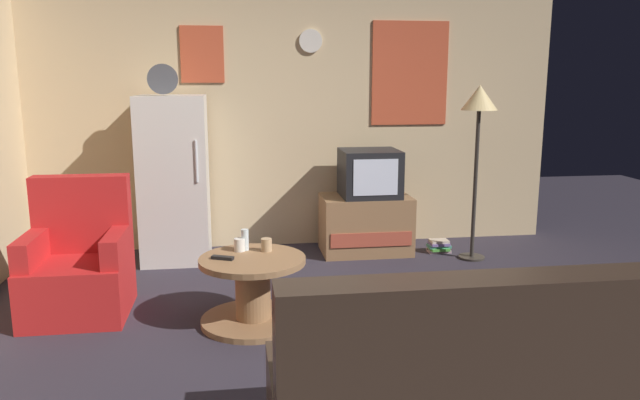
{
  "coord_description": "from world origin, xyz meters",
  "views": [
    {
      "loc": [
        -0.58,
        -3.55,
        1.66
      ],
      "look_at": [
        0.05,
        0.9,
        0.75
      ],
      "focal_mm": 34.27,
      "sensor_mm": 36.0,
      "label": 1
    }
  ],
  "objects_px": {
    "mug_ceramic_white": "(240,245)",
    "armchair": "(79,267)",
    "coffee_table": "(253,291)",
    "couch": "(468,394)",
    "book_stack": "(439,246)",
    "mug_ceramic_tan": "(266,245)",
    "tv_stand": "(366,224)",
    "fridge": "(174,179)",
    "standing_lamp": "(479,111)",
    "remote_control": "(223,258)",
    "crt_tv": "(370,173)",
    "wine_glass": "(245,240)"
  },
  "relations": [
    {
      "from": "mug_ceramic_white",
      "to": "armchair",
      "type": "xyz_separation_m",
      "value": [
        -1.13,
        0.21,
        -0.18
      ]
    },
    {
      "from": "coffee_table",
      "to": "couch",
      "type": "bearing_deg",
      "value": -62.22
    },
    {
      "from": "coffee_table",
      "to": "book_stack",
      "type": "xyz_separation_m",
      "value": [
        1.83,
        1.49,
        -0.18
      ]
    },
    {
      "from": "mug_ceramic_tan",
      "to": "couch",
      "type": "distance_m",
      "value": 1.97
    },
    {
      "from": "tv_stand",
      "to": "couch",
      "type": "distance_m",
      "value": 3.26
    },
    {
      "from": "fridge",
      "to": "standing_lamp",
      "type": "xyz_separation_m",
      "value": [
        2.71,
        -0.36,
        0.6
      ]
    },
    {
      "from": "remote_control",
      "to": "armchair",
      "type": "relative_size",
      "value": 0.16
    },
    {
      "from": "standing_lamp",
      "to": "coffee_table",
      "type": "xyz_separation_m",
      "value": [
        -2.06,
        -1.25,
        -1.12
      ]
    },
    {
      "from": "crt_tv",
      "to": "wine_glass",
      "type": "bearing_deg",
      "value": -130.47
    },
    {
      "from": "tv_stand",
      "to": "mug_ceramic_white",
      "type": "height_order",
      "value": "mug_ceramic_white"
    },
    {
      "from": "crt_tv",
      "to": "armchair",
      "type": "xyz_separation_m",
      "value": [
        -2.37,
        -1.21,
        -0.43
      ]
    },
    {
      "from": "mug_ceramic_white",
      "to": "remote_control",
      "type": "bearing_deg",
      "value": -121.9
    },
    {
      "from": "fridge",
      "to": "tv_stand",
      "type": "xyz_separation_m",
      "value": [
        1.77,
        -0.02,
        -0.48
      ]
    },
    {
      "from": "couch",
      "to": "standing_lamp",
      "type": "bearing_deg",
      "value": 67.8
    },
    {
      "from": "coffee_table",
      "to": "book_stack",
      "type": "relative_size",
      "value": 3.34
    },
    {
      "from": "crt_tv",
      "to": "remote_control",
      "type": "bearing_deg",
      "value": -130.09
    },
    {
      "from": "mug_ceramic_tan",
      "to": "fridge",
      "type": "bearing_deg",
      "value": 117.01
    },
    {
      "from": "fridge",
      "to": "crt_tv",
      "type": "bearing_deg",
      "value": -0.63
    },
    {
      "from": "crt_tv",
      "to": "mug_ceramic_tan",
      "type": "height_order",
      "value": "crt_tv"
    },
    {
      "from": "wine_glass",
      "to": "mug_ceramic_tan",
      "type": "relative_size",
      "value": 1.67
    },
    {
      "from": "mug_ceramic_white",
      "to": "armchair",
      "type": "relative_size",
      "value": 0.09
    },
    {
      "from": "remote_control",
      "to": "book_stack",
      "type": "distance_m",
      "value": 2.56
    },
    {
      "from": "coffee_table",
      "to": "mug_ceramic_tan",
      "type": "bearing_deg",
      "value": 53.51
    },
    {
      "from": "fridge",
      "to": "mug_ceramic_tan",
      "type": "relative_size",
      "value": 19.67
    },
    {
      "from": "tv_stand",
      "to": "remote_control",
      "type": "xyz_separation_m",
      "value": [
        -1.32,
        -1.61,
        0.2
      ]
    },
    {
      "from": "remote_control",
      "to": "book_stack",
      "type": "bearing_deg",
      "value": 60.16
    },
    {
      "from": "crt_tv",
      "to": "book_stack",
      "type": "relative_size",
      "value": 2.51
    },
    {
      "from": "fridge",
      "to": "book_stack",
      "type": "relative_size",
      "value": 8.22
    },
    {
      "from": "couch",
      "to": "tv_stand",
      "type": "bearing_deg",
      "value": 85.61
    },
    {
      "from": "crt_tv",
      "to": "remote_control",
      "type": "distance_m",
      "value": 2.12
    },
    {
      "from": "tv_stand",
      "to": "standing_lamp",
      "type": "relative_size",
      "value": 0.53
    },
    {
      "from": "crt_tv",
      "to": "wine_glass",
      "type": "relative_size",
      "value": 3.6
    },
    {
      "from": "tv_stand",
      "to": "coffee_table",
      "type": "xyz_separation_m",
      "value": [
        -1.12,
        -1.59,
        -0.04
      ]
    },
    {
      "from": "standing_lamp",
      "to": "mug_ceramic_tan",
      "type": "xyz_separation_m",
      "value": [
        -1.96,
        -1.11,
        -0.84
      ]
    },
    {
      "from": "mug_ceramic_white",
      "to": "book_stack",
      "type": "distance_m",
      "value": 2.37
    },
    {
      "from": "fridge",
      "to": "remote_control",
      "type": "xyz_separation_m",
      "value": [
        0.45,
        -1.63,
        -0.28
      ]
    },
    {
      "from": "fridge",
      "to": "remote_control",
      "type": "height_order",
      "value": "fridge"
    },
    {
      "from": "mug_ceramic_tan",
      "to": "wine_glass",
      "type": "bearing_deg",
      "value": 163.1
    },
    {
      "from": "coffee_table",
      "to": "couch",
      "type": "height_order",
      "value": "couch"
    },
    {
      "from": "standing_lamp",
      "to": "coffee_table",
      "type": "bearing_deg",
      "value": -148.76
    },
    {
      "from": "couch",
      "to": "book_stack",
      "type": "relative_size",
      "value": 7.9
    },
    {
      "from": "armchair",
      "to": "couch",
      "type": "distance_m",
      "value": 2.92
    },
    {
      "from": "tv_stand",
      "to": "crt_tv",
      "type": "relative_size",
      "value": 1.56
    },
    {
      "from": "wine_glass",
      "to": "fridge",
      "type": "bearing_deg",
      "value": 112.91
    },
    {
      "from": "standing_lamp",
      "to": "book_stack",
      "type": "relative_size",
      "value": 7.39
    },
    {
      "from": "wine_glass",
      "to": "couch",
      "type": "relative_size",
      "value": 0.09
    },
    {
      "from": "coffee_table",
      "to": "couch",
      "type": "relative_size",
      "value": 0.42
    },
    {
      "from": "tv_stand",
      "to": "mug_ceramic_tan",
      "type": "bearing_deg",
      "value": -125.13
    },
    {
      "from": "mug_ceramic_white",
      "to": "mug_ceramic_tan",
      "type": "relative_size",
      "value": 1.0
    },
    {
      "from": "mug_ceramic_white",
      "to": "mug_ceramic_tan",
      "type": "distance_m",
      "value": 0.19
    }
  ]
}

